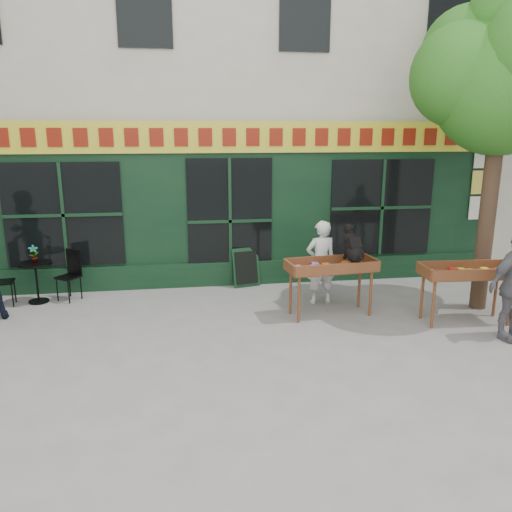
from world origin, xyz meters
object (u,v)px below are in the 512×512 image
at_px(dog, 353,242).
at_px(bistro_table, 36,274).
at_px(woman, 321,262).
at_px(book_cart_center, 331,269).
at_px(book_cart_right, 468,275).

relative_size(dog, bistro_table, 0.79).
bearing_deg(bistro_table, woman, -8.70).
bearing_deg(dog, woman, 110.70).
xyz_separation_m(book_cart_center, book_cart_right, (2.12, -0.66, 0.00)).
height_order(book_cart_center, woman, woman).
height_order(book_cart_center, book_cart_right, same).
bearing_deg(bistro_table, book_cart_right, -16.06).
distance_m(woman, bistro_table, 5.26).
distance_m(book_cart_center, book_cart_right, 2.22).
bearing_deg(woman, bistro_table, -14.56).
distance_m(book_cart_center, dog, 0.59).
xyz_separation_m(book_cart_center, dog, (0.35, -0.05, 0.47)).
relative_size(book_cart_center, dog, 2.59).
relative_size(book_cart_center, bistro_table, 2.05).
height_order(dog, woman, dog).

